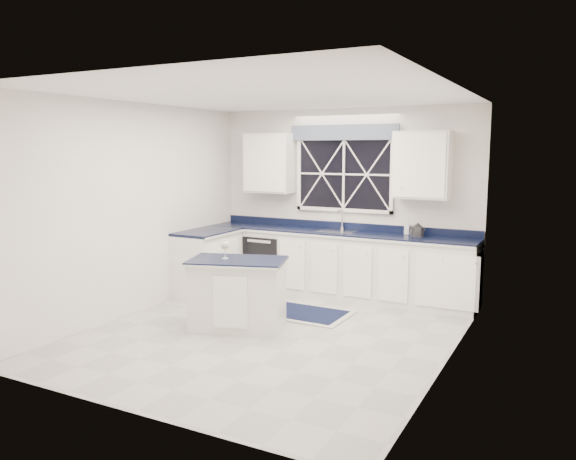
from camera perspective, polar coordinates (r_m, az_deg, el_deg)
The scene contains 13 objects.
ground at distance 6.60m, azimuth -1.80°, elevation -10.43°, with size 4.50×4.50×0.00m, color #A8A7A3.
back_wall at distance 8.33m, azimuth 5.77°, elevation 2.93°, with size 4.00×0.10×2.70m, color white.
base_cabinets at distance 8.17m, azimuth 2.30°, elevation -3.53°, with size 3.99×1.60×0.90m.
countertop at distance 8.10m, azimuth 4.94°, elevation -0.27°, with size 3.98×0.64×0.04m, color black.
dishwasher at distance 8.66m, azimuth -1.84°, elevation -3.12°, with size 0.60×0.58×0.82m, color black.
window at distance 8.25m, azimuth 5.70°, elevation 6.22°, with size 1.65×0.09×1.26m.
upper_cabinets at distance 8.14m, azimuth 5.38°, elevation 6.69°, with size 3.10×0.34×0.90m.
faucet at distance 8.26m, azimuth 5.47°, elevation 1.13°, with size 0.05×0.20×0.30m.
island at distance 6.71m, azimuth -5.13°, elevation -6.43°, with size 1.26×0.98×0.83m.
rug at distance 7.37m, azimuth 1.07°, elevation -8.34°, with size 1.34×0.83×0.02m.
kettle at distance 7.78m, azimuth 13.02°, elevation -0.01°, with size 0.26×0.21×0.19m.
wine_glass at distance 6.64m, azimuth -6.42°, elevation -1.57°, with size 0.10×0.10×0.23m.
soap_bottle at distance 7.97m, azimuth 12.13°, elevation 0.26°, with size 0.08×0.09×0.19m, color silver.
Camera 1 is at (3.07, -5.45, 2.11)m, focal length 35.00 mm.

